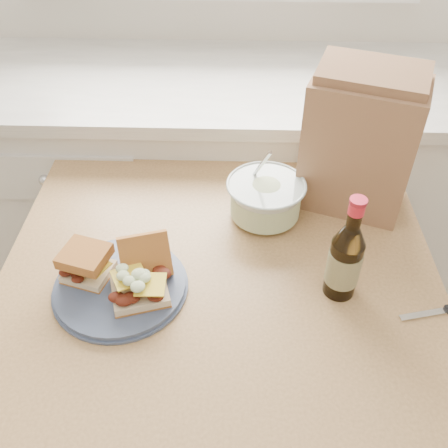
{
  "coord_description": "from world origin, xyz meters",
  "views": [
    {
      "loc": [
        0.08,
        0.2,
        1.65
      ],
      "look_at": [
        0.05,
        1.04,
        0.9
      ],
      "focal_mm": 40.0,
      "sensor_mm": 36.0,
      "label": 1
    }
  ],
  "objects_px": {
    "beer_bottle": "(345,259)",
    "paper_bag": "(359,146)",
    "plate": "(121,286)",
    "coleslaw_bowl": "(265,200)",
    "dining_table": "(220,303)"
  },
  "relations": [
    {
      "from": "plate",
      "to": "dining_table",
      "type": "bearing_deg",
      "value": 17.32
    },
    {
      "from": "dining_table",
      "to": "beer_bottle",
      "type": "xyz_separation_m",
      "value": [
        0.26,
        -0.05,
        0.22
      ]
    },
    {
      "from": "plate",
      "to": "coleslaw_bowl",
      "type": "bearing_deg",
      "value": 38.78
    },
    {
      "from": "coleslaw_bowl",
      "to": "beer_bottle",
      "type": "xyz_separation_m",
      "value": [
        0.15,
        -0.24,
        0.05
      ]
    },
    {
      "from": "beer_bottle",
      "to": "paper_bag",
      "type": "bearing_deg",
      "value": 82.76
    },
    {
      "from": "plate",
      "to": "paper_bag",
      "type": "xyz_separation_m",
      "value": [
        0.54,
        0.33,
        0.16
      ]
    },
    {
      "from": "dining_table",
      "to": "plate",
      "type": "distance_m",
      "value": 0.26
    },
    {
      "from": "plate",
      "to": "coleslaw_bowl",
      "type": "distance_m",
      "value": 0.41
    },
    {
      "from": "coleslaw_bowl",
      "to": "beer_bottle",
      "type": "distance_m",
      "value": 0.29
    },
    {
      "from": "plate",
      "to": "coleslaw_bowl",
      "type": "relative_size",
      "value": 1.45
    },
    {
      "from": "plate",
      "to": "paper_bag",
      "type": "height_order",
      "value": "paper_bag"
    },
    {
      "from": "paper_bag",
      "to": "beer_bottle",
      "type": "bearing_deg",
      "value": -82.84
    },
    {
      "from": "plate",
      "to": "beer_bottle",
      "type": "height_order",
      "value": "beer_bottle"
    },
    {
      "from": "beer_bottle",
      "to": "paper_bag",
      "type": "relative_size",
      "value": 0.76
    },
    {
      "from": "beer_bottle",
      "to": "coleslaw_bowl",
      "type": "bearing_deg",
      "value": 126.99
    }
  ]
}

